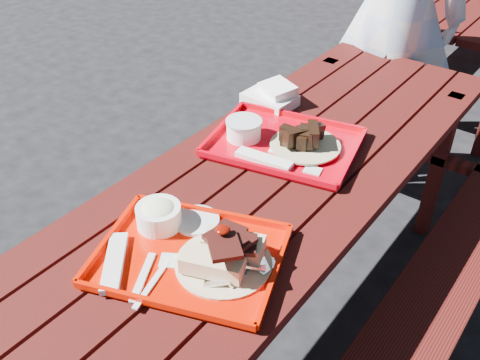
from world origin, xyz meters
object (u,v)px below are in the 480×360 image
(picnic_table_near, at_px, (266,220))
(far_tray, at_px, (281,141))
(near_tray, at_px, (192,244))
(person, at_px, (396,13))

(picnic_table_near, height_order, far_tray, far_tray)
(near_tray, bearing_deg, person, 96.68)
(far_tray, relative_size, person, 0.32)
(picnic_table_near, distance_m, near_tray, 0.49)
(near_tray, bearing_deg, picnic_table_near, 96.38)
(far_tray, bearing_deg, near_tray, -79.55)
(far_tray, height_order, person, person)
(picnic_table_near, bearing_deg, near_tray, -83.62)
(picnic_table_near, height_order, near_tray, near_tray)
(near_tray, xyz_separation_m, person, (-0.20, 1.75, 0.12))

